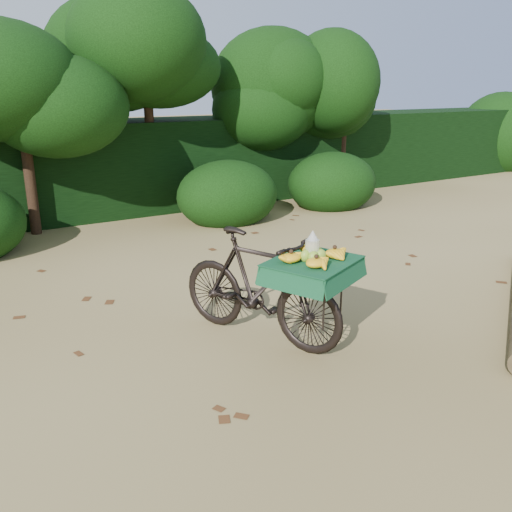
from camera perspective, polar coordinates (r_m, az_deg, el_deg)
ground at (r=6.13m, az=3.74°, el=-6.30°), size 80.00×80.00×0.00m
vendor_bicycle at (r=5.38m, az=0.49°, el=-3.10°), size 1.38×1.99×1.14m
hedge_backdrop at (r=11.47m, az=-14.60°, el=9.09°), size 26.00×1.80×1.80m
tree_row at (r=10.42m, az=-17.25°, el=14.17°), size 14.50×2.00×4.00m
bush_clumps at (r=9.85m, az=-8.17°, el=5.50°), size 8.80×1.70×0.90m
leaf_litter at (r=6.63m, az=0.54°, el=-4.33°), size 7.00×7.30×0.01m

